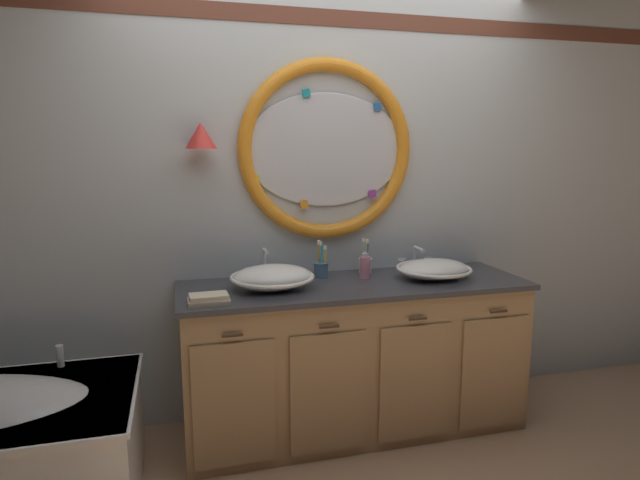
{
  "coord_description": "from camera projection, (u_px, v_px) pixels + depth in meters",
  "views": [
    {
      "loc": [
        -0.85,
        -2.48,
        1.61
      ],
      "look_at": [
        -0.12,
        0.25,
        1.11
      ],
      "focal_mm": 29.83,
      "sensor_mm": 36.0,
      "label": 1
    }
  ],
  "objects": [
    {
      "name": "faucet_set_left",
      "position": [
        265.0,
        267.0,
        3.04
      ],
      "size": [
        0.23,
        0.12,
        0.18
      ],
      "color": "silver",
      "rests_on": "vanity_counter"
    },
    {
      "name": "folded_hand_towel",
      "position": [
        209.0,
        299.0,
        2.57
      ],
      "size": [
        0.2,
        0.13,
        0.05
      ],
      "color": "beige",
      "rests_on": "vanity_counter"
    },
    {
      "name": "soap_dispenser",
      "position": [
        365.0,
        267.0,
        3.05
      ],
      "size": [
        0.06,
        0.07,
        0.16
      ],
      "color": "pink",
      "rests_on": "vanity_counter"
    },
    {
      "name": "sink_basin_left",
      "position": [
        272.0,
        277.0,
        2.8
      ],
      "size": [
        0.45,
        0.45,
        0.13
      ],
      "color": "white",
      "rests_on": "vanity_counter"
    },
    {
      "name": "faucet_set_right",
      "position": [
        415.0,
        260.0,
        3.28
      ],
      "size": [
        0.23,
        0.14,
        0.15
      ],
      "color": "silver",
      "rests_on": "vanity_counter"
    },
    {
      "name": "ground_plane",
      "position": [
        353.0,
        450.0,
        2.85
      ],
      "size": [
        14.0,
        14.0,
        0.0
      ],
      "primitive_type": "plane",
      "color": "tan"
    },
    {
      "name": "toothbrush_holder_right",
      "position": [
        365.0,
        264.0,
        3.18
      ],
      "size": [
        0.08,
        0.08,
        0.21
      ],
      "color": "white",
      "rests_on": "vanity_counter"
    },
    {
      "name": "vanity_counter",
      "position": [
        354.0,
        355.0,
        3.03
      ],
      "size": [
        1.94,
        0.65,
        0.86
      ],
      "color": "tan",
      "rests_on": "ground_plane"
    },
    {
      "name": "sink_basin_right",
      "position": [
        434.0,
        269.0,
        3.04
      ],
      "size": [
        0.43,
        0.43,
        0.11
      ],
      "color": "white",
      "rests_on": "vanity_counter"
    },
    {
      "name": "toothbrush_holder_left",
      "position": [
        321.0,
        268.0,
        3.08
      ],
      "size": [
        0.09,
        0.09,
        0.21
      ],
      "color": "slate",
      "rests_on": "vanity_counter"
    },
    {
      "name": "back_wall_assembly",
      "position": [
        324.0,
        195.0,
        3.18
      ],
      "size": [
        6.4,
        0.26,
        2.6
      ],
      "color": "silver",
      "rests_on": "ground_plane"
    }
  ]
}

